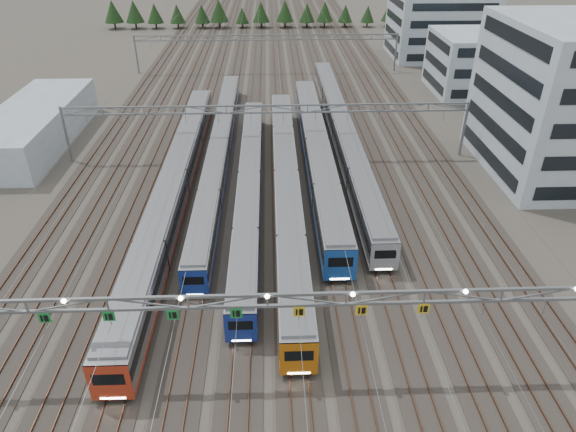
{
  "coord_description": "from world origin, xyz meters",
  "views": [
    {
      "loc": [
        0.45,
        -27.93,
        31.15
      ],
      "look_at": [
        2.1,
        17.78,
        3.5
      ],
      "focal_mm": 32.0,
      "sensor_mm": 36.0,
      "label": 1
    }
  ],
  "objects_px": {
    "train_b": "(220,148)",
    "west_shed": "(35,126)",
    "depot_bldg_north": "(440,26)",
    "train_e": "(317,151)",
    "depot_bldg_south": "(569,100)",
    "train_c": "(250,183)",
    "gantry_far": "(267,42)",
    "train_d": "(286,182)",
    "train_a": "(176,183)",
    "depot_bldg_mid": "(472,63)",
    "gantry_mid": "(267,115)",
    "gantry_near": "(267,304)",
    "train_f": "(342,130)"
  },
  "relations": [
    {
      "from": "gantry_near",
      "to": "west_shed",
      "type": "height_order",
      "value": "gantry_near"
    },
    {
      "from": "train_a",
      "to": "train_f",
      "type": "height_order",
      "value": "train_a"
    },
    {
      "from": "train_a",
      "to": "depot_bldg_south",
      "type": "xyz_separation_m",
      "value": [
        50.27,
        6.95,
        7.47
      ]
    },
    {
      "from": "gantry_mid",
      "to": "west_shed",
      "type": "distance_m",
      "value": 36.04
    },
    {
      "from": "gantry_mid",
      "to": "west_shed",
      "type": "height_order",
      "value": "gantry_mid"
    },
    {
      "from": "depot_bldg_north",
      "to": "west_shed",
      "type": "xyz_separation_m",
      "value": [
        -75.99,
        -50.54,
        -4.31
      ]
    },
    {
      "from": "gantry_far",
      "to": "train_c",
      "type": "bearing_deg",
      "value": -92.27
    },
    {
      "from": "train_b",
      "to": "train_f",
      "type": "distance_m",
      "value": 18.83
    },
    {
      "from": "train_a",
      "to": "depot_bldg_mid",
      "type": "xyz_separation_m",
      "value": [
        50.46,
        41.77,
        3.2
      ]
    },
    {
      "from": "train_f",
      "to": "gantry_near",
      "type": "height_order",
      "value": "gantry_near"
    },
    {
      "from": "depot_bldg_north",
      "to": "train_e",
      "type": "bearing_deg",
      "value": -119.39
    },
    {
      "from": "train_b",
      "to": "gantry_near",
      "type": "bearing_deg",
      "value": -80.34
    },
    {
      "from": "gantry_near",
      "to": "depot_bldg_mid",
      "type": "relative_size",
      "value": 3.52
    },
    {
      "from": "depot_bldg_mid",
      "to": "train_e",
      "type": "bearing_deg",
      "value": -134.61
    },
    {
      "from": "train_b",
      "to": "west_shed",
      "type": "relative_size",
      "value": 2.04
    },
    {
      "from": "train_c",
      "to": "depot_bldg_mid",
      "type": "height_order",
      "value": "depot_bldg_mid"
    },
    {
      "from": "gantry_far",
      "to": "depot_bldg_mid",
      "type": "relative_size",
      "value": 3.52
    },
    {
      "from": "train_e",
      "to": "depot_bldg_north",
      "type": "xyz_separation_m",
      "value": [
        34.03,
        60.41,
        4.77
      ]
    },
    {
      "from": "train_b",
      "to": "depot_bldg_south",
      "type": "xyz_separation_m",
      "value": [
        45.77,
        -4.25,
        7.81
      ]
    },
    {
      "from": "train_c",
      "to": "train_d",
      "type": "relative_size",
      "value": 0.89
    },
    {
      "from": "train_f",
      "to": "depot_bldg_south",
      "type": "relative_size",
      "value": 3.0
    },
    {
      "from": "train_e",
      "to": "gantry_mid",
      "type": "xyz_separation_m",
      "value": [
        -6.75,
        3.07,
        4.07
      ]
    },
    {
      "from": "gantry_near",
      "to": "train_e",
      "type": "bearing_deg",
      "value": 79.6
    },
    {
      "from": "train_f",
      "to": "west_shed",
      "type": "height_order",
      "value": "west_shed"
    },
    {
      "from": "train_b",
      "to": "depot_bldg_north",
      "type": "distance_m",
      "value": 75.22
    },
    {
      "from": "gantry_far",
      "to": "gantry_near",
      "type": "bearing_deg",
      "value": -90.03
    },
    {
      "from": "train_c",
      "to": "train_f",
      "type": "bearing_deg",
      "value": 50.69
    },
    {
      "from": "depot_bldg_south",
      "to": "depot_bldg_mid",
      "type": "bearing_deg",
      "value": 89.7
    },
    {
      "from": "depot_bldg_mid",
      "to": "train_f",
      "type": "bearing_deg",
      "value": -138.14
    },
    {
      "from": "gantry_far",
      "to": "depot_bldg_mid",
      "type": "distance_m",
      "value": 42.05
    },
    {
      "from": "train_c",
      "to": "depot_bldg_south",
      "type": "bearing_deg",
      "value": 9.25
    },
    {
      "from": "train_e",
      "to": "depot_bldg_mid",
      "type": "height_order",
      "value": "depot_bldg_mid"
    },
    {
      "from": "gantry_far",
      "to": "depot_bldg_south",
      "type": "height_order",
      "value": "depot_bldg_south"
    },
    {
      "from": "train_b",
      "to": "gantry_mid",
      "type": "xyz_separation_m",
      "value": [
        6.75,
        0.73,
        4.44
      ]
    },
    {
      "from": "gantry_mid",
      "to": "train_e",
      "type": "bearing_deg",
      "value": -24.43
    },
    {
      "from": "train_c",
      "to": "train_e",
      "type": "distance_m",
      "value": 12.48
    },
    {
      "from": "train_d",
      "to": "gantry_far",
      "type": "bearing_deg",
      "value": 92.26
    },
    {
      "from": "depot_bldg_mid",
      "to": "west_shed",
      "type": "bearing_deg",
      "value": -162.8
    },
    {
      "from": "train_c",
      "to": "depot_bldg_mid",
      "type": "distance_m",
      "value": 58.79
    },
    {
      "from": "train_a",
      "to": "train_e",
      "type": "relative_size",
      "value": 1.16
    },
    {
      "from": "depot_bldg_north",
      "to": "west_shed",
      "type": "height_order",
      "value": "depot_bldg_north"
    },
    {
      "from": "train_f",
      "to": "gantry_far",
      "type": "relative_size",
      "value": 1.17
    },
    {
      "from": "train_a",
      "to": "gantry_mid",
      "type": "distance_m",
      "value": 16.91
    },
    {
      "from": "train_c",
      "to": "gantry_far",
      "type": "xyz_separation_m",
      "value": [
        2.25,
        56.71,
        4.38
      ]
    },
    {
      "from": "depot_bldg_south",
      "to": "west_shed",
      "type": "xyz_separation_m",
      "value": [
        -74.23,
        11.78,
        -6.97
      ]
    },
    {
      "from": "train_a",
      "to": "depot_bldg_north",
      "type": "relative_size",
      "value": 2.8
    },
    {
      "from": "train_b",
      "to": "gantry_mid",
      "type": "height_order",
      "value": "gantry_mid"
    },
    {
      "from": "train_a",
      "to": "train_c",
      "type": "relative_size",
      "value": 1.21
    },
    {
      "from": "depot_bldg_south",
      "to": "train_f",
      "type": "bearing_deg",
      "value": 160.63
    },
    {
      "from": "gantry_far",
      "to": "train_e",
      "type": "bearing_deg",
      "value": -82.01
    }
  ]
}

